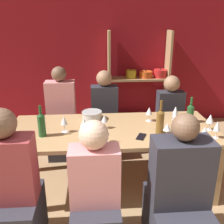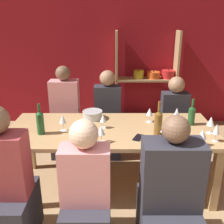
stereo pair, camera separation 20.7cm
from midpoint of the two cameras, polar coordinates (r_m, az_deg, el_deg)
The scene contains 25 objects.
wall_back_red at distance 4.65m, azimuth 3.07°, elevation 13.78°, with size 8.80×0.06×2.70m.
shelf_unit at distance 4.64m, azimuth 8.80°, elevation 4.29°, with size 1.05×0.30×1.65m.
dining_table at distance 2.84m, azimuth 2.09°, elevation -5.15°, with size 2.21×0.94×0.73m.
mixing_bowl at distance 3.05m, azimuth -2.19°, elevation -0.57°, with size 0.23×0.23×0.10m.
wine_bottle_green at distance 2.70m, azimuth -13.13°, elevation -2.15°, with size 0.08×0.08×0.32m.
wine_bottle_dark at distance 2.66m, azimuth 12.37°, elevation -2.28°, with size 0.08×0.08×0.35m.
wine_bottle_amber at distance 3.02m, azimuth 18.98°, elevation -0.63°, with size 0.08×0.08×0.30m.
wine_glass_red_a at distance 2.98m, azimuth 10.29°, elevation -0.10°, with size 0.07×0.07×0.17m.
wine_glass_white_a at distance 2.73m, azimuth -8.43°, elevation -1.63°, with size 0.07×0.07×0.18m.
wine_glass_red_b at distance 2.70m, azimuth 23.99°, elevation -3.58°, with size 0.07×0.07×0.18m.
wine_glass_red_c at distance 2.57m, azimuth 21.42°, elevation -4.65°, with size 0.08×0.08×0.16m.
wine_glass_empty_a at distance 2.45m, azimuth 0.19°, elevation -4.11°, with size 0.08×0.08×0.17m.
wine_glass_red_d at distance 2.67m, azimuth -4.22°, elevation -2.24°, with size 0.08×0.08×0.17m.
wine_glass_white_b at distance 2.87m, azimuth 22.81°, elevation -2.02°, with size 0.08×0.08×0.18m.
wine_glass_red_e at distance 2.60m, azimuth 13.77°, elevation -3.68°, with size 0.08×0.08×0.15m.
wine_glass_white_c at distance 2.78m, azimuth 0.32°, elevation -1.51°, with size 0.07×0.07×0.15m.
wine_glass_red_f at distance 3.07m, azimuth 15.96°, elevation -0.06°, with size 0.06×0.06×0.16m.
wine_glass_white_d at distance 2.96m, azimuth 15.82°, elevation -0.86°, with size 0.07×0.07×0.16m.
cell_phone at distance 2.61m, azimuth 8.12°, elevation -5.56°, with size 0.13×0.17×0.01m.
person_near_a at distance 2.29m, azimuth 15.10°, elevation -19.22°, with size 0.46×0.57×1.20m.
person_far_a at distance 3.80m, azimuth 14.82°, elevation -2.88°, with size 0.36×0.45×1.11m.
person_near_b at distance 2.28m, azimuth -2.76°, elevation -18.89°, with size 0.39×0.49×1.14m.
person_far_b at distance 3.69m, azimuth -8.24°, elevation -2.32°, with size 0.38×0.48×1.26m.
person_near_c at distance 2.40m, azimuth -19.45°, elevation -16.83°, with size 0.41×0.51×1.25m.
person_far_c at distance 3.62m, azimuth 0.83°, elevation -2.72°, with size 0.36×0.44×1.20m.
Camera 2 is at (-0.13, -0.79, 1.85)m, focal length 42.00 mm.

